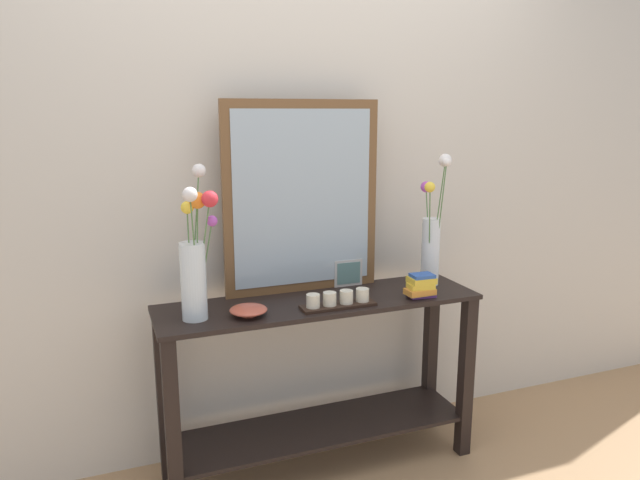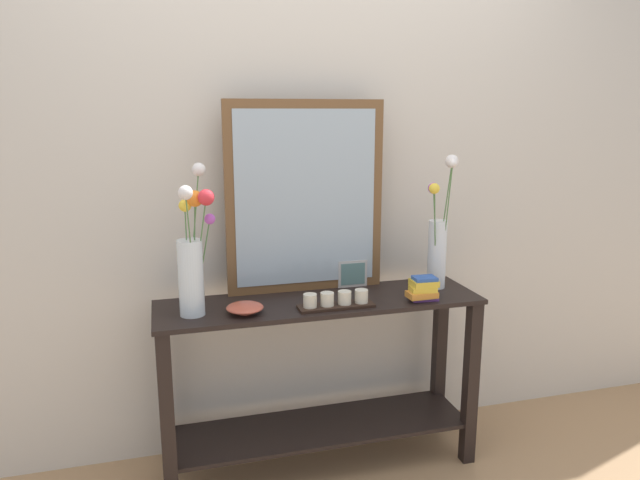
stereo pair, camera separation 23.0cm
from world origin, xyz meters
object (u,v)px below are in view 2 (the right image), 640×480
Objects in this scene: mirror_leaning at (306,198)px; vase_right at (438,240)px; console_table at (320,368)px; picture_frame_small at (353,274)px; tall_vase_left at (192,257)px; book_stack at (423,289)px; decorative_bowl at (245,308)px; candle_tray at (336,301)px.

vase_right is (0.59, -0.13, -0.20)m from mirror_leaning.
picture_frame_small is (0.20, 0.15, 0.38)m from console_table.
book_stack is at bearing -4.41° from tall_vase_left.
mirror_leaning reaches higher than decorative_bowl.
console_table is at bearing -176.65° from vase_right.
book_stack is (0.45, -0.28, -0.37)m from mirror_leaning.
candle_tray is (0.04, -0.11, 0.34)m from console_table.
picture_frame_small is (0.22, -0.01, -0.36)m from mirror_leaning.
picture_frame_small is at bearing 14.87° from tall_vase_left.
candle_tray is at bearing -4.19° from decorative_bowl.
vase_right is 1.92× the size of candle_tray.
vase_right is at bearing 15.24° from candle_tray.
console_table is 10.08× the size of picture_frame_small.
mirror_leaning reaches higher than picture_frame_small.
book_stack reaches higher than candle_tray.
tall_vase_left is at bearing -175.29° from console_table.
vase_right is at bearing -12.35° from mirror_leaning.
vase_right is 4.40× the size of picture_frame_small.
console_table is 10.06× the size of book_stack.
mirror_leaning is 0.58m from tall_vase_left.
picture_frame_small reaches higher than candle_tray.
decorative_bowl is (-0.53, -0.23, -0.04)m from picture_frame_small.
tall_vase_left is 4.29× the size of book_stack.
tall_vase_left is 3.98× the size of decorative_bowl.
tall_vase_left is 0.98× the size of vase_right.
candle_tray is 2.12× the size of decorative_bowl.
candle_tray is at bearing -6.72° from tall_vase_left.
vase_right is 4.39× the size of book_stack.
console_table is 2.35× the size of tall_vase_left.
picture_frame_small reaches higher than book_stack.
decorative_bowl is at bearing -156.44° from picture_frame_small.
decorative_bowl is 0.76m from book_stack.
candle_tray is at bearing -121.54° from picture_frame_small.
mirror_leaning is at bearing 21.92° from tall_vase_left.
decorative_bowl is (-0.37, 0.03, -0.00)m from candle_tray.
console_table is 9.34× the size of decorative_bowl.
mirror_leaning is 0.42m from picture_frame_small.
mirror_leaning reaches higher than tall_vase_left.
tall_vase_left reaches higher than book_stack.
candle_tray is at bearing -71.05° from console_table.
mirror_leaning is 0.48m from candle_tray.
book_stack is at bearing -15.38° from console_table.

